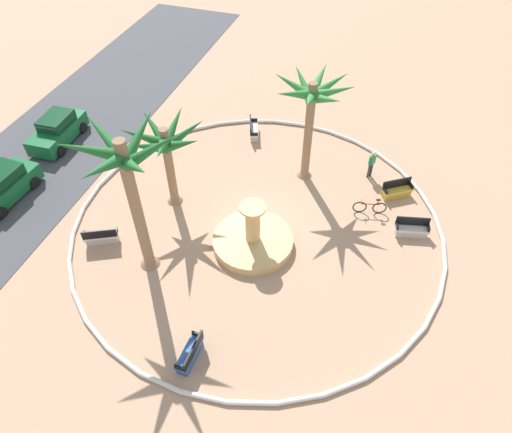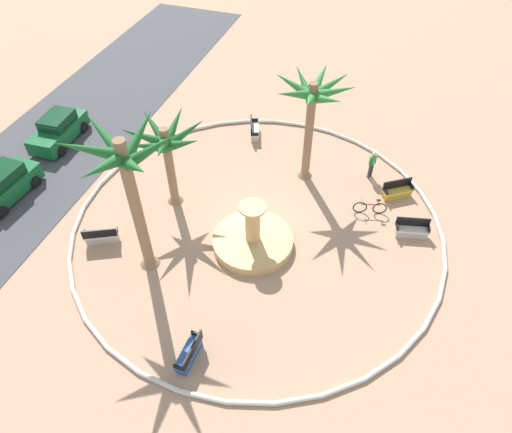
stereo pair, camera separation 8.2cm
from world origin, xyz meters
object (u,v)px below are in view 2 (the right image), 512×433
Objects in this scene: fountain at (253,240)px; bench_southeast at (102,237)px; bicycle_red_frame at (370,208)px; bench_southwest at (189,354)px; person_cyclist_helmet at (372,163)px; palm_tree_near_fountain at (313,102)px; parked_car_second at (58,130)px; bench_west at (411,230)px; bench_east at (397,192)px; palm_tree_by_curb at (166,146)px; bench_north at (254,131)px; palm_tree_mid_plaza at (127,175)px; parked_car_leftmost at (3,185)px.

fountain is 7.25m from bench_southeast.
bicycle_red_frame is at bearing -51.54° from fountain.
person_cyclist_helmet is (13.16, -4.93, 0.61)m from bench_southwest.
bench_southwest is 0.96× the size of bicycle_red_frame.
fountain is 6.31m from bicycle_red_frame.
bicycle_red_frame is (10.29, -5.36, 0.04)m from bench_southwest.
person_cyclist_helmet is (2.87, 0.42, 0.57)m from bicycle_red_frame.
palm_tree_near_fountain is 1.46× the size of parked_car_second.
bench_west is 1.01× the size of bench_southeast.
bench_east is at bearing -126.09° from person_cyclist_helmet.
parked_car_second is at bearing 89.09° from bicycle_red_frame.
person_cyclist_helmet is (1.01, -3.39, -3.71)m from palm_tree_near_fountain.
bench_southeast is (-5.15, 14.03, 0.00)m from bench_west.
palm_tree_by_curb reaches higher than bench_west.
bicycle_red_frame is 0.41× the size of parked_car_second.
parked_car_second is (1.19, 20.79, 0.43)m from bench_west.
palm_tree_by_curb is at bearing 163.19° from bench_north.
bench_southeast is at bearing 127.91° from person_cyclist_helmet.
person_cyclist_helmet is at bearing -73.37° from palm_tree_near_fountain.
palm_tree_by_curb reaches higher than fountain.
bicycle_red_frame is 2.95m from person_cyclist_helmet.
palm_tree_near_fountain is 3.55× the size of bicycle_red_frame.
bicycle_red_frame is (0.90, 2.16, 0.04)m from bench_west.
palm_tree_near_fountain is 5.13m from person_cyclist_helmet.
bench_southwest is at bearing 151.42° from bench_east.
bicycle_red_frame is at bearing -27.49° from bench_southwest.
fountain reaches higher than bicycle_red_frame.
bench_east is 19.86m from parked_car_second.
palm_tree_mid_plaza is 4.38× the size of bench_southeast.
bench_southwest is 0.40× the size of parked_car_second.
fountain is 6.07m from palm_tree_by_curb.
person_cyclist_helmet reaches higher than parked_car_second.
bench_east is 2.77m from bench_west.
bench_north is 14.17m from parked_car_leftmost.
person_cyclist_helmet is at bearing -20.55° from bench_southwest.
palm_tree_by_curb is (-4.19, 6.01, -1.08)m from palm_tree_near_fountain.
palm_tree_mid_plaza reaches higher than palm_tree_by_curb.
bicycle_red_frame is at bearing -75.13° from parked_car_leftmost.
bench_west is 14.94m from bench_southeast.
bench_west is (3.03, -7.10, 0.00)m from fountain.
bench_southwest is 0.40× the size of parked_car_leftmost.
person_cyclist_helmet reaches higher than parked_car_leftmost.
palm_tree_mid_plaza is 13.54m from person_cyclist_helmet.
parked_car_second is at bearing 98.03° from person_cyclist_helmet.
bench_southeast is (-3.71, 2.05, -3.24)m from palm_tree_by_curb.
palm_tree_mid_plaza is 13.55m from bench_west.
palm_tree_mid_plaza is 14.10m from bench_east.
palm_tree_near_fountain is 3.72× the size of bench_east.
person_cyclist_helmet reaches higher than bench_west.
bench_east is at bearing -34.73° from bicycle_red_frame.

